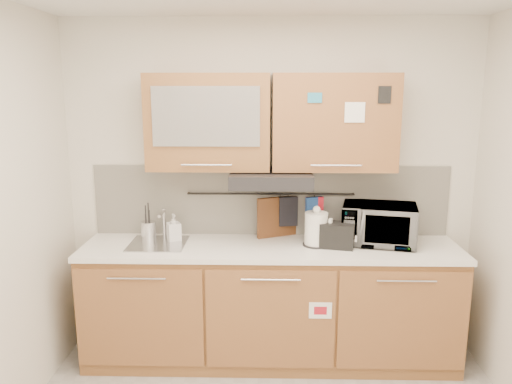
{
  "coord_description": "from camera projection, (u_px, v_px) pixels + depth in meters",
  "views": [
    {
      "loc": [
        -0.02,
        -2.38,
        2.09
      ],
      "look_at": [
        -0.11,
        1.05,
        1.36
      ],
      "focal_mm": 35.0,
      "sensor_mm": 36.0,
      "label": 1
    }
  ],
  "objects": [
    {
      "name": "wall_back",
      "position": [
        271.0,
        188.0,
        3.95
      ],
      "size": [
        3.2,
        0.0,
        3.2
      ],
      "primitive_type": "plane",
      "rotation": [
        1.57,
        0.0,
        0.0
      ],
      "color": "silver",
      "rests_on": "ground"
    },
    {
      "name": "base_cabinet",
      "position": [
        270.0,
        309.0,
        3.84
      ],
      "size": [
        2.8,
        0.64,
        0.88
      ],
      "color": "#945D34",
      "rests_on": "floor"
    },
    {
      "name": "countertop",
      "position": [
        271.0,
        248.0,
        3.73
      ],
      "size": [
        2.82,
        0.62,
        0.04
      ],
      "primitive_type": "cube",
      "color": "white",
      "rests_on": "base_cabinet"
    },
    {
      "name": "backsplash",
      "position": [
        271.0,
        200.0,
        3.96
      ],
      "size": [
        2.8,
        0.02,
        0.56
      ],
      "primitive_type": "cube",
      "color": "silver",
      "rests_on": "countertop"
    },
    {
      "name": "upper_cabinets",
      "position": [
        271.0,
        122.0,
        3.67
      ],
      "size": [
        1.82,
        0.37,
        0.7
      ],
      "color": "#945D34",
      "rests_on": "wall_back"
    },
    {
      "name": "range_hood",
      "position": [
        271.0,
        178.0,
        3.68
      ],
      "size": [
        0.6,
        0.46,
        0.1
      ],
      "primitive_type": "cube",
      "color": "black",
      "rests_on": "upper_cabinets"
    },
    {
      "name": "sink",
      "position": [
        158.0,
        243.0,
        3.77
      ],
      "size": [
        0.42,
        0.4,
        0.26
      ],
      "color": "silver",
      "rests_on": "countertop"
    },
    {
      "name": "utensil_rail",
      "position": [
        271.0,
        194.0,
        3.91
      ],
      "size": [
        1.3,
        0.02,
        0.02
      ],
      "primitive_type": "cylinder",
      "rotation": [
        0.0,
        1.57,
        0.0
      ],
      "color": "black",
      "rests_on": "backsplash"
    },
    {
      "name": "utensil_crock",
      "position": [
        149.0,
        230.0,
        3.86
      ],
      "size": [
        0.14,
        0.14,
        0.29
      ],
      "rotation": [
        0.0,
        0.0,
        -0.26
      ],
      "color": "silver",
      "rests_on": "countertop"
    },
    {
      "name": "kettle",
      "position": [
        316.0,
        230.0,
        3.71
      ],
      "size": [
        0.23,
        0.22,
        0.3
      ],
      "rotation": [
        0.0,
        0.0,
        -0.4
      ],
      "color": "white",
      "rests_on": "countertop"
    },
    {
      "name": "toaster",
      "position": [
        337.0,
        235.0,
        3.67
      ],
      "size": [
        0.27,
        0.19,
        0.19
      ],
      "rotation": [
        0.0,
        0.0,
        -0.21
      ],
      "color": "black",
      "rests_on": "countertop"
    },
    {
      "name": "microwave",
      "position": [
        379.0,
        224.0,
        3.76
      ],
      "size": [
        0.6,
        0.47,
        0.3
      ],
      "primitive_type": "imported",
      "rotation": [
        0.0,
        0.0,
        -0.21
      ],
      "color": "#999999",
      "rests_on": "countertop"
    },
    {
      "name": "soap_bottle",
      "position": [
        174.0,
        228.0,
        3.82
      ],
      "size": [
        0.13,
        0.13,
        0.21
      ],
      "primitive_type": "imported",
      "rotation": [
        0.0,
        0.0,
        0.43
      ],
      "color": "#999999",
      "rests_on": "countertop"
    },
    {
      "name": "cutting_board",
      "position": [
        280.0,
        226.0,
        3.95
      ],
      "size": [
        0.36,
        0.18,
        0.47
      ],
      "primitive_type": "cube",
      "rotation": [
        0.0,
        0.0,
        0.42
      ],
      "color": "brown",
      "rests_on": "utensil_rail"
    },
    {
      "name": "oven_mitt",
      "position": [
        314.0,
        211.0,
        3.92
      ],
      "size": [
        0.14,
        0.07,
        0.23
      ],
      "primitive_type": "cube",
      "rotation": [
        0.0,
        0.0,
        0.31
      ],
      "color": "#214897",
      "rests_on": "utensil_rail"
    },
    {
      "name": "dark_pouch",
      "position": [
        288.0,
        211.0,
        3.92
      ],
      "size": [
        0.15,
        0.07,
        0.23
      ],
      "primitive_type": "cube",
      "rotation": [
        0.0,
        0.0,
        0.19
      ],
      "color": "black",
      "rests_on": "utensil_rail"
    },
    {
      "name": "pot_holder",
      "position": [
        314.0,
        208.0,
        3.91
      ],
      "size": [
        0.14,
        0.04,
        0.17
      ],
      "primitive_type": "cube",
      "rotation": [
        0.0,
        0.0,
        0.11
      ],
      "color": "red",
      "rests_on": "utensil_rail"
    }
  ]
}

